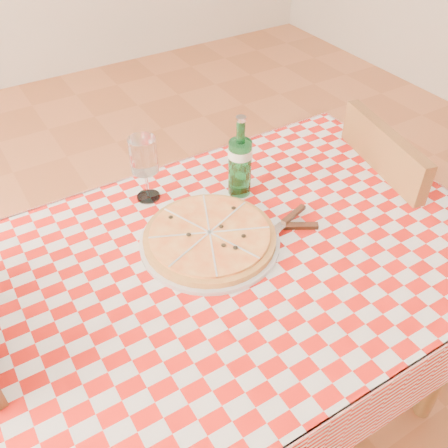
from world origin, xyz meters
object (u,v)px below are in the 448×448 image
object	(u,v)px
dining_table	(242,280)
water_bottle	(240,156)
chair_near	(390,223)
pizza_plate	(210,236)
wine_glass	(145,169)

from	to	relation	value
dining_table	water_bottle	size ratio (longest dim) A/B	4.99
chair_near	water_bottle	distance (m)	0.66
pizza_plate	wine_glass	bearing A→B (deg)	101.40
water_bottle	pizza_plate	bearing A→B (deg)	-141.70
chair_near	wine_glass	distance (m)	0.88
dining_table	wine_glass	distance (m)	0.40
dining_table	wine_glass	xyz separation A→B (m)	(-0.11, 0.33, 0.19)
water_bottle	chair_near	bearing A→B (deg)	-15.58
dining_table	water_bottle	world-z (taller)	water_bottle
chair_near	water_bottle	bearing A→B (deg)	176.81
water_bottle	wine_glass	xyz separation A→B (m)	(-0.23, 0.11, -0.02)
pizza_plate	water_bottle	distance (m)	0.25
dining_table	pizza_plate	world-z (taller)	pizza_plate
chair_near	wine_glass	bearing A→B (deg)	173.53
pizza_plate	water_bottle	bearing A→B (deg)	38.30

